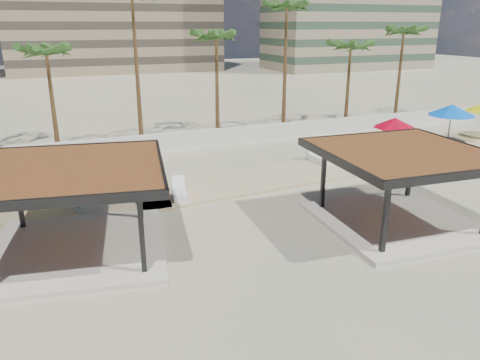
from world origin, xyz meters
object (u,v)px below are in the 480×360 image
object	(u,v)px
lounger_c	(364,168)
pavilion_central	(401,180)
lounger_a	(180,193)
lounger_d	(389,153)
lounger_b	(318,157)
umbrella_c	(395,123)
pavilion_west	(72,201)

from	to	relation	value
lounger_c	pavilion_central	bearing A→B (deg)	146.65
lounger_a	lounger_d	bearing A→B (deg)	-70.96
lounger_a	lounger_c	bearing A→B (deg)	-78.88
lounger_a	lounger_c	xyz separation A→B (m)	(11.44, -0.00, -0.02)
pavilion_central	lounger_b	world-z (taller)	pavilion_central
umbrella_c	pavilion_central	bearing A→B (deg)	-128.53
lounger_a	pavilion_west	bearing A→B (deg)	138.75
umbrella_c	lounger_b	distance (m)	5.85
lounger_b	pavilion_central	bearing A→B (deg)	171.84
lounger_b	lounger_c	xyz separation A→B (m)	(1.40, -2.99, -0.04)
umbrella_c	lounger_a	xyz separation A→B (m)	(-15.54, -2.47, -1.95)
pavilion_west	lounger_b	bearing A→B (deg)	34.78
pavilion_central	lounger_b	xyz separation A→B (m)	(1.80, 9.69, -1.67)
pavilion_central	lounger_a	size ratio (longest dim) A/B	3.31
pavilion_west	umbrella_c	world-z (taller)	pavilion_west
pavilion_west	lounger_c	world-z (taller)	pavilion_west
pavilion_central	pavilion_west	distance (m)	13.78
lounger_d	umbrella_c	bearing A→B (deg)	-11.60
pavilion_west	pavilion_central	bearing A→B (deg)	-0.94
pavilion_central	pavilion_west	xyz separation A→B (m)	(-13.53, 2.63, 0.05)
lounger_b	pavilion_west	bearing A→B (deg)	117.13
lounger_c	lounger_a	bearing A→B (deg)	82.22
pavilion_central	lounger_d	world-z (taller)	pavilion_central
lounger_a	pavilion_central	bearing A→B (deg)	-118.01
umbrella_c	lounger_b	bearing A→B (deg)	174.68
pavilion_central	umbrella_c	size ratio (longest dim) A/B	1.97
pavilion_west	lounger_b	distance (m)	16.97
pavilion_west	lounger_c	bearing A→B (deg)	23.73
lounger_c	lounger_d	bearing A→B (deg)	-67.38
pavilion_central	lounger_c	world-z (taller)	pavilion_central
umbrella_c	lounger_d	world-z (taller)	umbrella_c
umbrella_c	lounger_d	distance (m)	2.06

